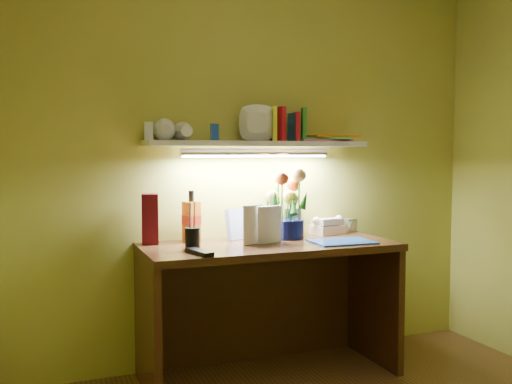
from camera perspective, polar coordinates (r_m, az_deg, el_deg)
desk at (r=3.24m, az=1.35°, el=-11.70°), size 1.40×0.60×0.75m
flower_bouquet at (r=3.33m, az=2.96°, el=-1.36°), size 0.28×0.28×0.38m
telephone at (r=3.53m, az=7.18°, el=-3.29°), size 0.21×0.17×0.11m
desk_clock at (r=3.65m, az=9.41°, el=-3.30°), size 0.09×0.07×0.08m
whisky_bottle at (r=3.22m, az=-6.48°, el=-2.41°), size 0.10×0.10×0.29m
whisky_box at (r=3.16m, az=-10.54°, el=-2.67°), size 0.10×0.10×0.28m
pen_cup at (r=2.97m, az=-6.39°, el=-3.89°), size 0.09×0.09×0.19m
art_card at (r=3.30m, az=-1.67°, el=-3.20°), size 0.18×0.10×0.18m
tv_remote at (r=2.83m, az=-5.69°, el=-6.00°), size 0.10×0.20×0.02m
blue_folder at (r=3.22m, az=8.61°, el=-4.93°), size 0.35×0.26×0.01m
desk_book_a at (r=3.05m, az=-1.26°, el=-3.40°), size 0.16×0.08×0.22m
desk_book_b at (r=3.10m, az=0.24°, el=-3.38°), size 0.15×0.04×0.21m
wall_shelf at (r=3.30m, az=0.35°, el=5.43°), size 1.30×0.34×0.23m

